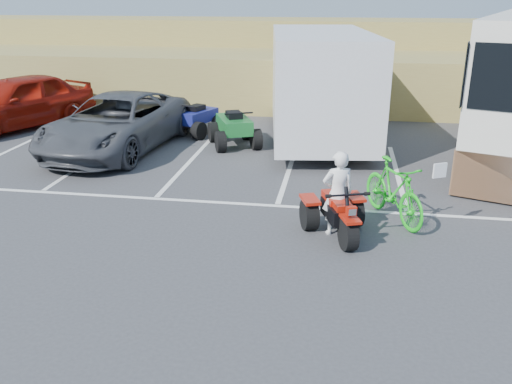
# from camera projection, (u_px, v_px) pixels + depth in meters

# --- Properties ---
(ground) EXTENTS (100.00, 100.00, 0.00)m
(ground) POSITION_uv_depth(u_px,v_px,m) (260.00, 257.00, 9.27)
(ground) COLOR #38383B
(ground) RESTS_ON ground
(parking_stripes) EXTENTS (28.00, 5.16, 0.01)m
(parking_stripes) POSITION_uv_depth(u_px,v_px,m) (322.00, 182.00, 12.91)
(parking_stripes) COLOR white
(parking_stripes) RESTS_ON ground
(grass_embankment) EXTENTS (40.00, 8.50, 3.10)m
(grass_embankment) POSITION_uv_depth(u_px,v_px,m) (315.00, 63.00, 23.11)
(grass_embankment) COLOR olive
(grass_embankment) RESTS_ON ground
(red_trike_atv) EXTENTS (1.61, 1.86, 1.01)m
(red_trike_atv) POSITION_uv_depth(u_px,v_px,m) (338.00, 237.00, 10.06)
(red_trike_atv) COLOR #A51809
(red_trike_atv) RESTS_ON ground
(rider) EXTENTS (0.68, 0.55, 1.61)m
(rider) POSITION_uv_depth(u_px,v_px,m) (338.00, 193.00, 9.92)
(rider) COLOR white
(rider) RESTS_ON ground
(green_dirt_bike) EXTENTS (1.45, 2.06, 1.22)m
(green_dirt_bike) POSITION_uv_depth(u_px,v_px,m) (394.00, 191.00, 10.61)
(green_dirt_bike) COLOR #14BF19
(green_dirt_bike) RESTS_ON ground
(grey_pickup) EXTENTS (3.17, 5.88, 1.57)m
(grey_pickup) POSITION_uv_depth(u_px,v_px,m) (117.00, 123.00, 15.31)
(grey_pickup) COLOR #404146
(grey_pickup) RESTS_ON ground
(red_car) EXTENTS (4.04, 5.55, 1.76)m
(red_car) POSITION_uv_depth(u_px,v_px,m) (17.00, 102.00, 17.79)
(red_car) COLOR maroon
(red_car) RESTS_ON ground
(cargo_trailer) EXTENTS (3.64, 7.15, 3.19)m
(cargo_trailer) POSITION_uv_depth(u_px,v_px,m) (320.00, 82.00, 16.15)
(cargo_trailer) COLOR silver
(cargo_trailer) RESTS_ON ground
(quad_atv_blue) EXTENTS (1.70, 1.92, 1.04)m
(quad_atv_blue) POSITION_uv_depth(u_px,v_px,m) (197.00, 134.00, 17.31)
(quad_atv_blue) COLOR navy
(quad_atv_blue) RESTS_ON ground
(quad_atv_green) EXTENTS (1.87, 2.10, 1.13)m
(quad_atv_green) POSITION_uv_depth(u_px,v_px,m) (234.00, 145.00, 16.01)
(quad_atv_green) COLOR #155E25
(quad_atv_green) RESTS_ON ground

